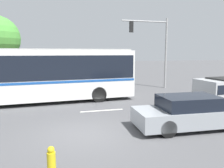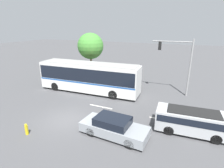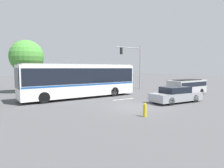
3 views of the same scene
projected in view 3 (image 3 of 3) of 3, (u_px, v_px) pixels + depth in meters
The scene contains 10 objects.
ground_plane at pixel (133, 107), 15.29m from camera, with size 140.00×140.00×0.00m, color #4C4C4F.
city_bus at pixel (81, 79), 19.64m from camera, with size 11.93×3.24×3.43m.
sedan_foreground at pixel (176, 95), 17.11m from camera, with size 4.87×2.08×1.40m.
suv_left_lane at pixel (187, 86), 21.89m from camera, with size 5.09×2.23×1.75m.
traffic_light_pole at pixel (135, 61), 27.19m from camera, with size 4.23×0.24×6.17m.
flowering_hedge at pixel (69, 87), 22.91m from camera, with size 6.84×1.17×1.71m.
street_tree_left at pixel (27, 57), 23.53m from camera, with size 4.03×4.03×6.43m.
fire_hydrant at pixel (145, 110), 12.07m from camera, with size 0.22×0.22×0.86m.
lane_stripe_near at pixel (124, 99), 18.79m from camera, with size 2.40×0.16×0.01m, color silver.
lane_stripe_mid at pixel (167, 95), 21.81m from camera, with size 2.40×0.16×0.01m, color silver.
Camera 3 is at (-9.24, -12.05, 3.05)m, focal length 30.96 mm.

